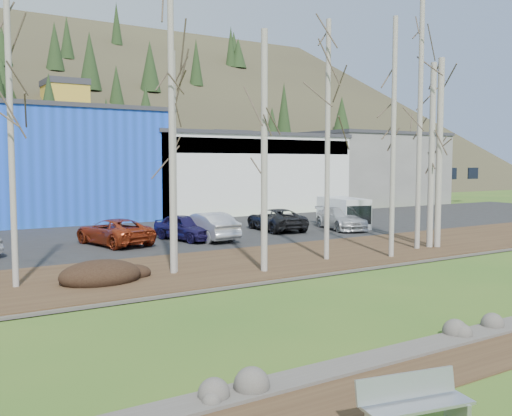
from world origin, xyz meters
TOP-DOWN VIEW (x-y plane):
  - near_bank_rocks at (0.00, 3.10)m, footprint 80.00×0.80m
  - river at (0.00, 7.20)m, footprint 80.00×8.00m
  - far_bank_rocks at (0.00, 11.30)m, footprint 80.00×0.80m
  - far_bank at (0.00, 14.50)m, footprint 80.00×7.00m
  - parking_lot at (0.00, 25.00)m, footprint 80.00×14.00m
  - building_blue at (-6.00, 39.00)m, footprint 20.40×12.24m
  - building_white at (12.00, 38.98)m, footprint 18.36×12.24m
  - building_grey at (28.00, 39.00)m, footprint 14.28×12.24m
  - hillside at (0.00, 84.00)m, footprint 160.00×72.00m
  - bench_intact at (-6.60, 0.39)m, footprint 1.93×0.92m
  - dirt_mound at (-7.54, 13.81)m, footprint 2.88×2.03m
  - birch_1 at (-10.17, 14.56)m, footprint 0.20×0.20m
  - birch_2 at (-4.58, 14.15)m, footprint 0.28×0.28m
  - birch_3 at (-4.70, 13.94)m, footprint 0.23×0.23m
  - birch_4 at (-1.60, 12.42)m, footprint 0.25×0.25m
  - birch_5 at (2.15, 13.22)m, footprint 0.22×0.22m
  - birch_6 at (5.01, 12.21)m, footprint 0.22×0.22m
  - birch_7 at (9.06, 13.07)m, footprint 0.31×0.31m
  - birch_8 at (8.69, 13.23)m, footprint 0.29×0.29m
  - birch_9 at (7.86, 13.27)m, footprint 0.24×0.24m
  - car_1 at (-4.18, 22.39)m, footprint 3.19×5.17m
  - car_2 at (-0.38, 21.99)m, footprint 2.52×4.37m
  - car_3 at (0.61, 21.43)m, footprint 1.79×4.61m
  - car_4 at (6.20, 23.00)m, footprint 2.87×5.11m
  - car_5 at (9.95, 21.30)m, footprint 3.11×5.02m
  - van_white at (10.97, 22.15)m, footprint 2.76×4.59m

SIDE VIEW (x-z plane):
  - near_bank_rocks at x=0.00m, z-range -0.25..0.25m
  - river at x=0.00m, z-range -0.45..0.45m
  - far_bank_rocks at x=0.00m, z-range -0.23..0.23m
  - parking_lot at x=0.00m, z-range 0.00..0.14m
  - far_bank at x=0.00m, z-range 0.00..0.15m
  - dirt_mound at x=-7.54m, z-range 0.15..0.72m
  - bench_intact at x=-6.60m, z-range 0.00..0.93m
  - car_1 at x=-4.18m, z-range 0.14..1.48m
  - car_4 at x=6.20m, z-range 0.14..1.49m
  - car_5 at x=9.95m, z-range 0.14..1.50m
  - car_2 at x=-0.38m, z-range 0.14..1.54m
  - car_3 at x=0.61m, z-range 0.14..1.64m
  - van_white at x=10.97m, z-range 0.14..2.02m
  - building_white at x=12.00m, z-range 0.01..6.81m
  - building_grey at x=28.00m, z-range 0.01..7.31m
  - building_blue at x=-6.00m, z-range 0.01..8.31m
  - birch_2 at x=-4.58m, z-range 0.15..8.45m
  - birch_8 at x=8.69m, z-range 0.15..9.11m
  - birch_4 at x=-1.60m, z-range 0.15..9.28m
  - birch_7 at x=9.06m, z-range 0.15..9.35m
  - birch_5 at x=2.15m, z-range 0.15..10.30m
  - birch_3 at x=-4.70m, z-range 0.15..10.45m
  - birch_1 at x=-10.17m, z-range 0.15..10.58m
  - birch_6 at x=5.01m, z-range 0.15..10.59m
  - birch_9 at x=7.86m, z-range 0.15..12.02m
  - hillside at x=0.00m, z-range 0.00..35.00m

